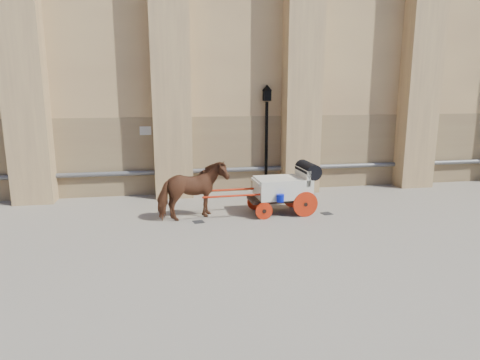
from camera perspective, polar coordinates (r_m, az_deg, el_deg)
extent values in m
plane|color=#70665B|center=(13.29, -3.88, -5.72)|extent=(90.00, 90.00, 0.00)
cube|color=olive|center=(17.26, 1.09, 3.57)|extent=(44.00, 0.35, 3.00)
cylinder|color=#59595B|center=(17.10, 1.26, 1.45)|extent=(42.00, 0.18, 0.18)
cube|color=beige|center=(16.63, -12.50, 6.44)|extent=(0.42, 0.04, 0.32)
imported|color=brown|center=(13.49, -6.33, -1.47)|extent=(2.36, 1.61, 1.83)
cube|color=black|center=(14.20, 5.30, -2.44)|extent=(2.06, 0.99, 0.11)
cube|color=beige|center=(14.14, 5.68, -0.98)|extent=(1.79, 1.21, 0.64)
cube|color=beige|center=(14.29, 8.35, 0.60)|extent=(0.18, 1.15, 0.51)
cube|color=beige|center=(13.87, 2.63, -0.21)|extent=(0.36, 1.02, 0.09)
cylinder|color=black|center=(14.32, 9.06, 1.35)|extent=(0.56, 1.17, 0.52)
cylinder|color=red|center=(13.93, 8.72, -3.22)|extent=(0.83, 0.09, 0.83)
cylinder|color=red|center=(14.96, 7.15, -2.10)|extent=(0.83, 0.09, 0.83)
cylinder|color=red|center=(13.54, 3.22, -4.14)|extent=(0.55, 0.08, 0.55)
cylinder|color=red|center=(14.60, 2.02, -2.92)|extent=(0.55, 0.08, 0.55)
cylinder|color=red|center=(13.37, -0.36, -2.10)|extent=(2.21, 0.14, 0.06)
cylinder|color=red|center=(14.15, -1.06, -1.29)|extent=(2.21, 0.14, 0.06)
cylinder|color=#0514AF|center=(13.51, 5.40, -2.40)|extent=(0.24, 0.24, 0.24)
cylinder|color=black|center=(17.02, 3.53, 4.37)|extent=(0.12, 0.12, 3.55)
cone|color=black|center=(17.31, 3.46, -0.88)|extent=(0.36, 0.36, 0.36)
cube|color=black|center=(16.87, 3.62, 11.20)|extent=(0.28, 0.28, 0.41)
cone|color=black|center=(16.87, 3.63, 12.20)|extent=(0.39, 0.39, 0.24)
cube|color=black|center=(13.40, -5.57, -5.57)|extent=(0.38, 0.38, 0.01)
cube|color=black|center=(14.49, 11.48, -4.40)|extent=(0.38, 0.38, 0.01)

